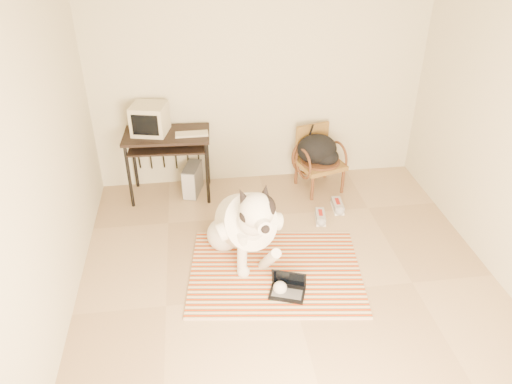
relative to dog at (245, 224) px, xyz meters
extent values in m
plane|color=tan|center=(0.37, -0.61, -0.41)|extent=(4.50, 4.50, 0.00)
plane|color=beige|center=(0.37, 1.64, 0.94)|extent=(4.50, 0.00, 4.50)
plane|color=beige|center=(-1.63, -0.61, 0.94)|extent=(0.00, 4.50, 4.50)
cube|color=#BA2F07|center=(0.20, -0.79, -0.40)|extent=(1.69, 0.47, 0.02)
cube|color=#2D7232|center=(0.23, -0.54, -0.40)|extent=(1.69, 0.47, 0.02)
cube|color=#4D326E|center=(0.26, -0.28, -0.40)|extent=(1.69, 0.47, 0.02)
cube|color=#E5C04C|center=(0.29, -0.03, -0.40)|extent=(1.69, 0.47, 0.02)
cube|color=#CFAE99|center=(0.33, 0.22, -0.40)|extent=(1.69, 0.47, 0.02)
sphere|color=silver|center=(-0.21, 0.18, -0.23)|extent=(0.35, 0.35, 0.35)
sphere|color=silver|center=(0.12, 0.24, -0.23)|extent=(0.35, 0.35, 0.35)
ellipsoid|color=silver|center=(-0.04, 0.20, -0.21)|extent=(0.43, 0.39, 0.35)
ellipsoid|color=silver|center=(0.00, -0.01, 0.03)|extent=(0.58, 0.87, 0.76)
cylinder|color=white|center=(0.00, 0.00, 0.03)|extent=(0.64, 0.77, 0.69)
sphere|color=silver|center=(0.04, -0.23, 0.20)|extent=(0.29, 0.29, 0.29)
sphere|color=silver|center=(0.07, -0.34, 0.38)|extent=(0.32, 0.32, 0.32)
ellipsoid|color=black|center=(0.11, -0.33, 0.40)|extent=(0.25, 0.28, 0.24)
cylinder|color=silver|center=(0.09, -0.48, 0.33)|extent=(0.16, 0.19, 0.13)
sphere|color=black|center=(0.11, -0.57, 0.33)|extent=(0.08, 0.08, 0.08)
cone|color=black|center=(-0.05, -0.29, 0.51)|extent=(0.16, 0.17, 0.20)
cone|color=black|center=(0.16, -0.25, 0.51)|extent=(0.17, 0.18, 0.20)
torus|color=white|center=(0.05, -0.25, 0.26)|extent=(0.31, 0.20, 0.26)
cylinder|color=silver|center=(-0.06, -0.27, -0.15)|extent=(0.12, 0.16, 0.48)
cylinder|color=silver|center=(0.18, -0.36, -0.18)|extent=(0.18, 0.44, 0.49)
sphere|color=silver|center=(-0.06, -0.29, -0.35)|extent=(0.12, 0.12, 0.12)
sphere|color=silver|center=(0.25, -0.58, -0.35)|extent=(0.13, 0.13, 0.13)
cone|color=black|center=(-0.12, 0.49, -0.35)|extent=(0.31, 0.46, 0.12)
cube|color=black|center=(0.31, -0.62, -0.38)|extent=(0.38, 0.32, 0.02)
cube|color=#4B4C4E|center=(0.31, -0.63, -0.37)|extent=(0.30, 0.22, 0.00)
cube|color=black|center=(0.34, -0.55, -0.27)|extent=(0.33, 0.18, 0.21)
cube|color=black|center=(0.34, -0.55, -0.26)|extent=(0.29, 0.16, 0.19)
cube|color=black|center=(-0.76, 1.34, 0.40)|extent=(1.01, 0.60, 0.03)
cube|color=black|center=(-0.76, 1.28, 0.27)|extent=(0.90, 0.48, 0.02)
cylinder|color=black|center=(-1.22, 1.13, -0.01)|extent=(0.04, 0.04, 0.79)
cylinder|color=black|center=(-1.20, 1.59, -0.01)|extent=(0.04, 0.04, 0.79)
cylinder|color=black|center=(-0.32, 1.08, -0.01)|extent=(0.04, 0.04, 0.79)
cylinder|color=black|center=(-0.30, 1.54, -0.01)|extent=(0.04, 0.04, 0.79)
cube|color=#B8AE90|center=(-0.93, 1.39, 0.58)|extent=(0.45, 0.44, 0.34)
cube|color=black|center=(-0.98, 1.22, 0.58)|extent=(0.29, 0.09, 0.24)
cube|color=#B8AE90|center=(-0.47, 1.26, 0.43)|extent=(0.37, 0.14, 0.02)
cube|color=#4B4C4E|center=(-0.50, 1.35, -0.22)|extent=(0.27, 0.42, 0.37)
cube|color=#BCBDC1|center=(-0.55, 1.16, -0.22)|extent=(0.15, 0.05, 0.35)
cube|color=olive|center=(1.07, 1.24, -0.06)|extent=(0.63, 0.61, 0.05)
cylinder|color=#3E1F10|center=(1.07, 1.24, -0.03)|extent=(0.48, 0.48, 0.04)
cube|color=olive|center=(1.01, 1.46, 0.18)|extent=(0.43, 0.15, 0.39)
cylinder|color=#3E1F10|center=(0.92, 0.98, -0.25)|extent=(0.04, 0.04, 0.32)
cylinder|color=#3E1F10|center=(0.81, 1.39, -0.25)|extent=(0.04, 0.04, 0.32)
cylinder|color=#3E1F10|center=(1.33, 1.10, -0.25)|extent=(0.04, 0.04, 0.32)
cylinder|color=#3E1F10|center=(1.21, 1.50, -0.25)|extent=(0.04, 0.04, 0.32)
ellipsoid|color=black|center=(1.02, 1.27, 0.13)|extent=(0.49, 0.40, 0.36)
ellipsoid|color=black|center=(1.13, 1.19, 0.06)|extent=(0.30, 0.25, 0.21)
cube|color=white|center=(0.92, 0.54, -0.40)|extent=(0.15, 0.28, 0.02)
cube|color=gray|center=(0.92, 0.54, -0.36)|extent=(0.14, 0.27, 0.08)
cube|color=maroon|center=(0.92, 0.54, -0.32)|extent=(0.06, 0.14, 0.02)
cube|color=white|center=(1.17, 0.74, -0.39)|extent=(0.13, 0.29, 0.03)
cube|color=gray|center=(1.17, 0.74, -0.36)|extent=(0.13, 0.28, 0.09)
cube|color=maroon|center=(1.17, 0.74, -0.32)|extent=(0.06, 0.14, 0.02)
camera|label=1|loc=(-0.43, -4.01, 2.85)|focal=35.00mm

